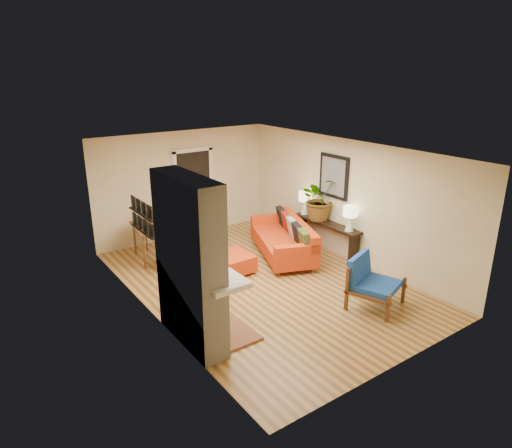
# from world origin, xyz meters

# --- Properties ---
(room_shell) EXTENTS (6.50, 6.50, 6.50)m
(room_shell) POSITION_xyz_m (0.60, 2.63, 1.24)
(room_shell) COLOR tan
(room_shell) RESTS_ON ground
(fireplace) EXTENTS (1.09, 1.68, 2.60)m
(fireplace) POSITION_xyz_m (-2.00, -1.00, 1.24)
(fireplace) COLOR white
(fireplace) RESTS_ON ground
(sofa) EXTENTS (1.69, 2.40, 0.87)m
(sofa) POSITION_xyz_m (1.24, 0.79, 0.38)
(sofa) COLOR silver
(sofa) RESTS_ON ground
(ottoman) EXTENTS (0.77, 0.77, 0.39)m
(ottoman) POSITION_xyz_m (-0.24, 0.71, 0.22)
(ottoman) COLOR silver
(ottoman) RESTS_ON ground
(blue_chair) EXTENTS (1.09, 1.07, 0.90)m
(blue_chair) POSITION_xyz_m (1.03, -1.81, 0.48)
(blue_chair) COLOR brown
(blue_chair) RESTS_ON ground
(dining_table) EXTENTS (0.93, 1.82, 0.96)m
(dining_table) POSITION_xyz_m (-1.21, 2.28, 0.63)
(dining_table) COLOR brown
(dining_table) RESTS_ON ground
(console_table) EXTENTS (0.34, 1.85, 0.72)m
(console_table) POSITION_xyz_m (2.07, 0.39, 0.58)
(console_table) COLOR black
(console_table) RESTS_ON ground
(lamp_near) EXTENTS (0.30, 0.30, 0.54)m
(lamp_near) POSITION_xyz_m (2.07, -0.29, 1.06)
(lamp_near) COLOR white
(lamp_near) RESTS_ON console_table
(lamp_far) EXTENTS (0.30, 0.30, 0.54)m
(lamp_far) POSITION_xyz_m (2.07, 1.15, 1.06)
(lamp_far) COLOR white
(lamp_far) RESTS_ON console_table
(houseplant) EXTENTS (0.99, 0.89, 1.00)m
(houseplant) POSITION_xyz_m (2.06, 0.63, 1.22)
(houseplant) COLOR #1E5919
(houseplant) RESTS_ON console_table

